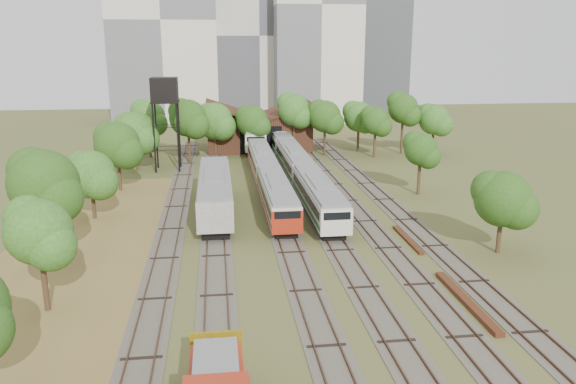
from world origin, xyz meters
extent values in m
plane|color=#475123|center=(0.00, 0.00, 0.00)|extent=(240.00, 240.00, 0.00)
cube|color=brown|center=(-18.00, 8.00, 0.02)|extent=(14.00, 60.00, 0.04)
cube|color=#4C473D|center=(-12.00, 25.00, 0.03)|extent=(2.60, 80.00, 0.06)
cube|color=#472D1E|center=(-12.72, 25.00, 0.12)|extent=(0.08, 80.00, 0.14)
cube|color=#472D1E|center=(-11.28, 25.00, 0.12)|extent=(0.08, 80.00, 0.14)
cube|color=#4C473D|center=(-8.00, 25.00, 0.03)|extent=(2.60, 80.00, 0.06)
cube|color=#472D1E|center=(-8.72, 25.00, 0.12)|extent=(0.08, 80.00, 0.14)
cube|color=#472D1E|center=(-7.28, 25.00, 0.12)|extent=(0.08, 80.00, 0.14)
cube|color=#4C473D|center=(-2.00, 25.00, 0.03)|extent=(2.60, 80.00, 0.06)
cube|color=#472D1E|center=(-2.72, 25.00, 0.12)|extent=(0.08, 80.00, 0.14)
cube|color=#472D1E|center=(-1.28, 25.00, 0.12)|extent=(0.08, 80.00, 0.14)
cube|color=#4C473D|center=(2.00, 25.00, 0.03)|extent=(2.60, 80.00, 0.06)
cube|color=#472D1E|center=(1.28, 25.00, 0.12)|extent=(0.08, 80.00, 0.14)
cube|color=#472D1E|center=(2.72, 25.00, 0.12)|extent=(0.08, 80.00, 0.14)
cube|color=#4C473D|center=(6.00, 25.00, 0.03)|extent=(2.60, 80.00, 0.06)
cube|color=#472D1E|center=(5.28, 25.00, 0.12)|extent=(0.08, 80.00, 0.14)
cube|color=#472D1E|center=(6.72, 25.00, 0.12)|extent=(0.08, 80.00, 0.14)
cube|color=#4C473D|center=(10.00, 25.00, 0.03)|extent=(2.60, 80.00, 0.06)
cube|color=#472D1E|center=(9.28, 25.00, 0.12)|extent=(0.08, 80.00, 0.14)
cube|color=#472D1E|center=(10.72, 25.00, 0.12)|extent=(0.08, 80.00, 0.14)
cube|color=black|center=(-2.00, 21.51, 0.36)|extent=(1.99, 15.64, 0.72)
cube|color=beige|center=(-2.00, 21.51, 1.85)|extent=(2.62, 17.00, 2.26)
cube|color=black|center=(-2.00, 21.51, 2.12)|extent=(2.68, 15.64, 0.77)
cube|color=slate|center=(-2.00, 21.51, 3.14)|extent=(2.41, 16.66, 0.33)
cube|color=#9B2510|center=(-2.00, 21.51, 1.22)|extent=(2.68, 16.66, 0.41)
cube|color=#9B2510|center=(-2.00, 13.06, 1.74)|extent=(2.66, 0.25, 2.03)
cube|color=black|center=(-2.00, 39.01, 0.36)|extent=(1.99, 15.64, 0.72)
cube|color=beige|center=(-2.00, 39.01, 1.85)|extent=(2.62, 17.00, 2.26)
cube|color=black|center=(-2.00, 39.01, 2.12)|extent=(2.68, 15.64, 0.77)
cube|color=slate|center=(-2.00, 39.01, 3.14)|extent=(2.41, 16.66, 0.33)
cube|color=#9B2510|center=(-2.00, 39.01, 1.22)|extent=(2.68, 16.66, 0.41)
cube|color=black|center=(2.00, 20.50, 0.37)|extent=(2.04, 15.64, 0.74)
cube|color=beige|center=(2.00, 20.50, 1.90)|extent=(2.69, 17.00, 2.31)
cube|color=black|center=(2.00, 20.50, 2.18)|extent=(2.75, 15.64, 0.79)
cube|color=slate|center=(2.00, 20.50, 3.22)|extent=(2.47, 16.66, 0.33)
cube|color=#19653A|center=(2.00, 20.50, 1.25)|extent=(2.75, 16.66, 0.42)
cube|color=beige|center=(2.00, 12.05, 1.78)|extent=(2.73, 0.25, 2.08)
cube|color=black|center=(2.00, 38.00, 0.37)|extent=(2.04, 15.64, 0.74)
cube|color=beige|center=(2.00, 38.00, 1.90)|extent=(2.69, 17.00, 2.31)
cube|color=black|center=(2.00, 38.00, 2.18)|extent=(2.75, 15.64, 0.79)
cube|color=slate|center=(2.00, 38.00, 3.22)|extent=(2.47, 16.66, 0.33)
cube|color=#19653A|center=(2.00, 38.00, 1.25)|extent=(2.75, 16.66, 0.42)
cube|color=black|center=(2.00, 55.50, 0.37)|extent=(2.04, 15.64, 0.74)
cube|color=beige|center=(2.00, 55.50, 1.90)|extent=(2.69, 17.00, 2.31)
cube|color=black|center=(2.00, 55.50, 2.18)|extent=(2.75, 15.64, 0.79)
cube|color=slate|center=(2.00, 55.50, 3.22)|extent=(2.47, 16.66, 0.33)
cube|color=#19653A|center=(2.00, 55.50, 1.25)|extent=(2.75, 16.66, 0.42)
cube|color=black|center=(-2.00, 57.51, 0.42)|extent=(2.33, 14.72, 0.85)
cube|color=beige|center=(-2.00, 57.51, 2.17)|extent=(3.07, 16.00, 2.65)
cube|color=black|center=(-2.00, 57.51, 2.49)|extent=(3.13, 14.72, 0.90)
cube|color=slate|center=(-2.00, 57.51, 3.69)|extent=(2.83, 15.68, 0.38)
cube|color=#19653A|center=(-2.00, 57.51, 1.43)|extent=(3.13, 15.68, 0.48)
cube|color=beige|center=(-2.00, 49.56, 2.04)|extent=(3.11, 0.25, 2.38)
cube|color=#9B2510|center=(-8.00, -9.20, 1.59)|extent=(2.40, 4.40, 1.44)
cube|color=gold|center=(-8.00, -6.05, 1.54)|extent=(2.59, 0.20, 1.73)
cube|color=slate|center=(-8.00, -10.00, 3.17)|extent=(1.92, 3.60, 0.19)
cube|color=black|center=(-8.00, 22.42, 0.43)|extent=(2.37, 16.56, 0.86)
cube|color=gray|center=(-8.00, 22.42, 2.21)|extent=(3.13, 18.00, 2.70)
cube|color=black|center=(-8.00, 22.42, 2.53)|extent=(3.19, 16.56, 0.92)
cube|color=slate|center=(-8.00, 22.42, 3.75)|extent=(2.88, 17.64, 0.39)
cylinder|color=black|center=(-15.63, 41.60, 4.45)|extent=(0.22, 0.22, 8.91)
cylinder|color=black|center=(-12.62, 41.60, 4.45)|extent=(0.22, 0.22, 8.91)
cylinder|color=black|center=(-15.63, 44.61, 4.45)|extent=(0.22, 0.22, 8.91)
cylinder|color=black|center=(-12.62, 44.61, 4.45)|extent=(0.22, 0.22, 8.91)
cube|color=black|center=(-14.12, 43.11, 9.01)|extent=(3.51, 3.51, 0.20)
cube|color=black|center=(-14.12, 43.11, 10.61)|extent=(3.34, 3.34, 3.01)
cube|color=#502816|center=(8.00, 0.07, 0.15)|extent=(0.60, 8.97, 0.30)
cube|color=#502816|center=(8.20, 12.09, 0.11)|extent=(0.43, 6.91, 0.22)
cube|color=#351C13|center=(-1.00, 58.00, 2.75)|extent=(16.00, 11.00, 5.50)
cube|color=#351C13|center=(-5.00, 58.00, 6.10)|extent=(8.45, 11.55, 2.96)
cube|color=#351C13|center=(3.00, 58.00, 6.10)|extent=(8.45, 11.55, 2.96)
cube|color=black|center=(-1.00, 52.55, 2.20)|extent=(6.40, 0.15, 4.12)
cylinder|color=#382616|center=(-18.52, 2.45, 2.04)|extent=(0.36, 0.36, 4.09)
sphere|color=#224B14|center=(-18.52, 2.45, 5.21)|extent=(4.04, 4.04, 4.04)
cylinder|color=#382616|center=(-20.47, 10.88, 2.42)|extent=(0.36, 0.36, 4.85)
sphere|color=#224B14|center=(-20.47, 10.88, 6.17)|extent=(5.16, 5.16, 5.16)
cylinder|color=#382616|center=(-19.53, 22.03, 1.70)|extent=(0.36, 0.36, 3.40)
sphere|color=#224B14|center=(-19.53, 22.03, 4.32)|extent=(4.56, 4.56, 4.56)
cylinder|color=#382616|center=(-18.75, 32.78, 2.08)|extent=(0.36, 0.36, 4.16)
sphere|color=#224B14|center=(-18.75, 32.78, 5.29)|extent=(5.11, 5.11, 5.11)
cylinder|color=#382616|center=(-18.25, 43.78, 1.96)|extent=(0.36, 0.36, 3.91)
sphere|color=#224B14|center=(-18.25, 43.78, 4.98)|extent=(5.57, 5.57, 5.57)
cylinder|color=#382616|center=(-18.84, 53.56, 1.78)|extent=(0.36, 0.36, 3.57)
sphere|color=#224B14|center=(-18.84, 53.56, 4.54)|extent=(4.45, 4.45, 4.45)
cylinder|color=#382616|center=(-17.46, 52.38, 2.33)|extent=(0.36, 0.36, 4.67)
sphere|color=#224B14|center=(-17.46, 52.38, 5.94)|extent=(4.95, 4.95, 4.95)
cylinder|color=#382616|center=(-11.50, 47.13, 2.50)|extent=(0.36, 0.36, 4.99)
sphere|color=#224B14|center=(-11.50, 47.13, 6.36)|extent=(5.15, 5.15, 5.15)
cylinder|color=#382616|center=(-7.85, 52.51, 2.04)|extent=(0.36, 0.36, 4.07)
sphere|color=#224B14|center=(-7.85, 52.51, 5.18)|extent=(5.48, 5.48, 5.48)
cylinder|color=#382616|center=(-2.33, 51.38, 2.04)|extent=(0.36, 0.36, 4.09)
sphere|color=#224B14|center=(-2.33, 51.38, 5.20)|extent=(4.69, 4.69, 4.69)
cylinder|color=#382616|center=(4.01, 52.35, 2.63)|extent=(0.36, 0.36, 5.26)
sphere|color=#224B14|center=(4.01, 52.35, 6.69)|extent=(4.78, 4.78, 4.78)
cylinder|color=#382616|center=(8.40, 50.51, 2.30)|extent=(0.36, 0.36, 4.60)
sphere|color=#224B14|center=(8.40, 50.51, 5.86)|extent=(4.75, 4.75, 4.75)
cylinder|color=#382616|center=(14.08, 52.55, 2.16)|extent=(0.36, 0.36, 4.31)
sphere|color=#224B14|center=(14.08, 52.55, 5.49)|extent=(4.62, 4.62, 4.62)
cylinder|color=#382616|center=(20.29, 50.28, 2.71)|extent=(0.36, 0.36, 5.43)
sphere|color=#224B14|center=(20.29, 50.28, 6.91)|extent=(4.50, 4.50, 4.50)
cylinder|color=#382616|center=(24.76, 49.07, 2.10)|extent=(0.36, 0.36, 4.20)
sphere|color=#224B14|center=(24.76, 49.07, 5.34)|extent=(4.59, 4.59, 4.59)
cylinder|color=#382616|center=(14.44, 8.47, 1.75)|extent=(0.36, 0.36, 3.51)
sphere|color=#224B14|center=(14.44, 8.47, 4.46)|extent=(4.43, 4.43, 4.43)
cylinder|color=#382616|center=(14.44, 26.72, 2.00)|extent=(0.36, 0.36, 3.99)
sphere|color=#224B14|center=(14.44, 26.72, 5.08)|extent=(3.60, 3.60, 3.60)
cylinder|color=#382616|center=(15.43, 48.08, 2.12)|extent=(0.36, 0.36, 4.24)
sphere|color=#224B14|center=(15.43, 48.08, 5.40)|extent=(4.03, 4.03, 4.03)
cube|color=beige|center=(-18.00, 95.00, 21.00)|extent=(22.00, 16.00, 42.00)
cube|color=beige|center=(2.00, 100.00, 18.00)|extent=(20.00, 18.00, 36.00)
cube|color=beige|center=(14.00, 92.00, 24.00)|extent=(18.00, 16.00, 48.00)
cube|color=#43464B|center=(34.00, 110.00, 14.00)|extent=(12.00, 12.00, 28.00)
camera|label=1|loc=(-7.65, -31.37, 16.16)|focal=35.00mm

